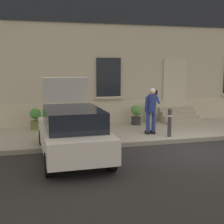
{
  "coord_description": "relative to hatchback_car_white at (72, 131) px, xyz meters",
  "views": [
    {
      "loc": [
        -5.1,
        -8.75,
        2.69
      ],
      "look_at": [
        -2.29,
        1.6,
        1.1
      ],
      "focal_mm": 49.83,
      "sensor_mm": 36.0,
      "label": 1
    }
  ],
  "objects": [
    {
      "name": "entrance_stoop",
      "position": [
        5.45,
        4.0,
        -0.41
      ],
      "size": [
        1.69,
        1.28,
        0.64
      ],
      "color": "#9E998E",
      "rests_on": "sidewalk"
    },
    {
      "name": "ground_plane",
      "position": [
        3.89,
        -0.12,
        -0.8
      ],
      "size": [
        80.0,
        80.0,
        0.0
      ],
      "primitive_type": "plane",
      "color": "#232326"
    },
    {
      "name": "person_on_phone",
      "position": [
        3.2,
        1.78,
        0.35
      ],
      "size": [
        0.51,
        0.49,
        1.75
      ],
      "rotation": [
        0.0,
        0.0,
        -0.26
      ],
      "color": "navy",
      "rests_on": "sidewalk"
    },
    {
      "name": "bollard_near_person",
      "position": [
        3.69,
        1.23,
        -0.09
      ],
      "size": [
        0.15,
        0.15,
        1.04
      ],
      "color": "#333338",
      "rests_on": "sidewalk"
    },
    {
      "name": "building_facade",
      "position": [
        3.89,
        5.17,
        2.93
      ],
      "size": [
        24.0,
        1.52,
        7.5
      ],
      "color": "#B2AD9E",
      "rests_on": "ground"
    },
    {
      "name": "planter_charcoal",
      "position": [
        3.31,
        3.76,
        -0.19
      ],
      "size": [
        0.44,
        0.44,
        0.86
      ],
      "color": "#2D2D30",
      "rests_on": "sidewalk"
    },
    {
      "name": "bollard_far_left",
      "position": [
        0.2,
        1.23,
        -0.09
      ],
      "size": [
        0.15,
        0.15,
        1.04
      ],
      "color": "#333338",
      "rests_on": "sidewalk"
    },
    {
      "name": "hatchback_car_white",
      "position": [
        0.0,
        0.0,
        0.0
      ],
      "size": [
        1.82,
        4.08,
        2.34
      ],
      "color": "white",
      "rests_on": "ground"
    },
    {
      "name": "planter_terracotta",
      "position": [
        1.18,
        4.02,
        -0.19
      ],
      "size": [
        0.44,
        0.44,
        0.86
      ],
      "color": "#B25B38",
      "rests_on": "sidewalk"
    },
    {
      "name": "sidewalk",
      "position": [
        3.89,
        2.68,
        -0.72
      ],
      "size": [
        24.0,
        3.6,
        0.15
      ],
      "primitive_type": "cube",
      "color": "#99968E",
      "rests_on": "ground"
    },
    {
      "name": "planter_cream",
      "position": [
        4.1,
        4.08,
        -0.19
      ],
      "size": [
        0.44,
        0.44,
        0.86
      ],
      "color": "beige",
      "rests_on": "sidewalk"
    },
    {
      "name": "curb_edge",
      "position": [
        3.89,
        0.82,
        -0.72
      ],
      "size": [
        24.0,
        0.12,
        0.15
      ],
      "primitive_type": "cube",
      "color": "gray",
      "rests_on": "ground"
    },
    {
      "name": "planter_olive",
      "position": [
        -0.95,
        3.86,
        -0.19
      ],
      "size": [
        0.44,
        0.44,
        0.86
      ],
      "color": "#606B38",
      "rests_on": "sidewalk"
    }
  ]
}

